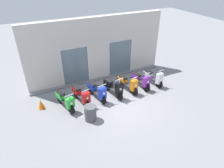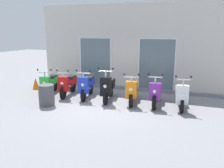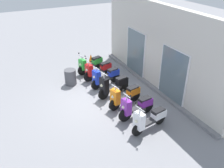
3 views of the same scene
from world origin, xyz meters
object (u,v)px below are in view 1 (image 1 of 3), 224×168
scooter_purple (141,80)px  traffic_cone (41,104)px  scooter_blue (97,91)px  scooter_white (153,77)px  scooter_red (81,95)px  scooter_black (114,87)px  trash_bin (90,113)px  scooter_green (65,100)px  scooter_orange (128,84)px

scooter_purple → traffic_cone: scooter_purple is taller
scooter_blue → traffic_cone: size_ratio=3.09×
scooter_white → scooter_red: bearing=180.0°
traffic_cone → scooter_black: bearing=-7.5°
scooter_red → scooter_blue: (0.87, -0.01, 0.02)m
scooter_purple → trash_bin: size_ratio=2.10×
scooter_green → scooter_blue: size_ratio=0.98×
scooter_red → scooter_purple: 3.60m
trash_bin → scooter_white: bearing=17.6°
scooter_red → scooter_white: scooter_white is taller
scooter_blue → scooter_orange: scooter_blue is taller
scooter_blue → scooter_purple: size_ratio=1.02×
traffic_cone → scooter_green: bearing=-23.1°
traffic_cone → trash_bin: bearing=-43.4°
scooter_red → scooter_orange: (2.73, -0.01, -0.01)m
scooter_orange → trash_bin: 3.09m
scooter_orange → scooter_white: size_ratio=1.03×
scooter_blue → scooter_orange: (1.86, -0.00, -0.03)m
traffic_cone → scooter_orange: bearing=-5.2°
scooter_green → scooter_white: size_ratio=1.02×
scooter_green → scooter_red: scooter_red is taller
scooter_green → scooter_black: scooter_black is taller
scooter_black → trash_bin: scooter_black is taller
scooter_red → scooter_blue: bearing=-0.7°
scooter_red → scooter_green: bearing=-175.9°
scooter_white → scooter_purple: bearing=179.8°
scooter_green → scooter_blue: (1.72, 0.05, 0.05)m
scooter_red → traffic_cone: (-1.96, 0.42, -0.22)m
scooter_blue → trash_bin: bearing=-122.3°
scooter_black → scooter_red: bearing=177.5°
scooter_orange → scooter_purple: scooter_purple is taller
traffic_cone → scooter_red: bearing=-12.0°
scooter_red → scooter_purple: scooter_purple is taller
scooter_white → trash_bin: (-4.48, -1.42, -0.09)m
scooter_black → scooter_white: 2.66m
scooter_blue → trash_bin: scooter_blue is taller
scooter_orange → traffic_cone: size_ratio=3.06×
scooter_black → traffic_cone: scooter_black is taller
scooter_green → scooter_white: (5.30, 0.06, 0.01)m
scooter_green → scooter_white: bearing=0.6°
scooter_green → scooter_orange: 3.58m
scooter_black → scooter_purple: bearing=2.5°
scooter_white → scooter_orange: bearing=-179.6°
scooter_black → scooter_white: scooter_black is taller
scooter_blue → scooter_green: bearing=-178.3°
scooter_black → scooter_orange: bearing=3.9°
scooter_green → scooter_purple: 4.44m
scooter_white → scooter_blue: bearing=-179.9°
trash_bin → traffic_cone: 2.67m
scooter_green → scooter_red: (0.84, 0.06, 0.03)m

